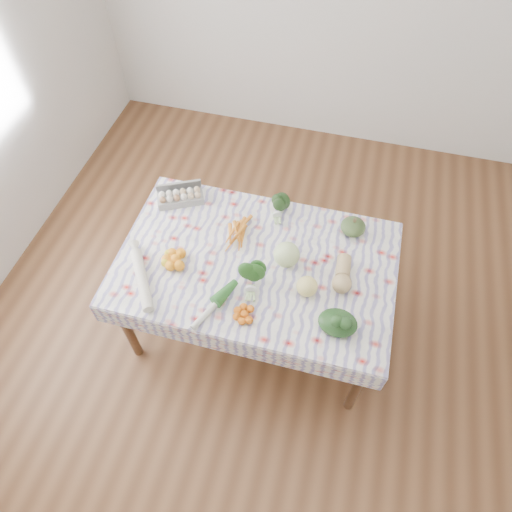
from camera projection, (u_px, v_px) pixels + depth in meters
The scene contains 16 objects.
ground at pixel (256, 321), 3.35m from camera, with size 4.50×4.50×0.00m, color brown.
dining_table at pixel (256, 270), 2.80m from camera, with size 1.60×1.00×0.75m.
tablecloth at pixel (256, 262), 2.74m from camera, with size 1.66×1.06×0.01m, color white.
egg_carton at pixel (181, 198), 2.99m from camera, with size 0.30×0.12×0.08m, color #969691.
carrot_bunch at pixel (236, 232), 2.84m from camera, with size 0.22×0.20×0.04m, color orange.
kale_bunch at pixel (276, 206), 2.91m from camera, with size 0.16×0.14×0.14m, color #1C3815.
kabocha_squash at pixel (353, 227), 2.83m from camera, with size 0.15×0.15×0.10m, color #3D552A.
cabbage at pixel (287, 255), 2.67m from camera, with size 0.15×0.15×0.15m, color #C3DD91.
butternut_squash at pixel (343, 273), 2.62m from camera, with size 0.11×0.24×0.11m, color tan.
orange_cluster at pixel (176, 259), 2.70m from camera, with size 0.21×0.21×0.07m, color orange.
broccoli at pixel (252, 280), 2.59m from camera, with size 0.15×0.15×0.11m, color #205218.
mandarin_cluster at pixel (245, 314), 2.50m from camera, with size 0.15×0.15×0.05m, color orange.
grapefruit at pixel (307, 286), 2.56m from camera, with size 0.12×0.12×0.12m, color #EEDE79.
spinach_bag at pixel (338, 323), 2.44m from camera, with size 0.21×0.17×0.09m, color #183415.
daikon at pixel (142, 279), 2.62m from camera, with size 0.06×0.06×0.44m, color silver.
leek at pixel (214, 306), 2.53m from camera, with size 0.04×0.04×0.35m, color beige.
Camera 1 is at (0.40, -1.53, 2.99)m, focal length 32.00 mm.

